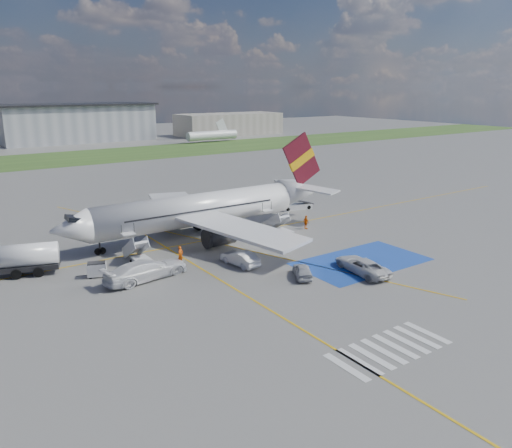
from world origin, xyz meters
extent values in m
plane|color=#60605E|center=(0.00, 0.00, 0.00)|extent=(400.00, 400.00, 0.00)
cube|color=#2D4C1E|center=(0.00, 95.00, 0.01)|extent=(400.00, 30.00, 0.01)
cube|color=gold|center=(0.00, 12.00, 0.01)|extent=(120.00, 0.20, 0.01)
cube|color=gold|center=(-5.00, -10.00, 0.01)|extent=(0.20, 60.00, 0.01)
cube|color=gold|center=(0.00, 12.00, 0.01)|extent=(20.71, 56.45, 0.01)
cube|color=#1B42A4|center=(10.00, -4.00, 0.01)|extent=(14.00, 8.00, 0.01)
cube|color=silver|center=(-6.00, -18.00, 0.01)|extent=(0.60, 4.00, 0.01)
cube|color=silver|center=(-4.80, -18.00, 0.01)|extent=(0.60, 4.00, 0.01)
cube|color=silver|center=(-3.60, -18.00, 0.01)|extent=(0.60, 4.00, 0.01)
cube|color=silver|center=(-2.40, -18.00, 0.01)|extent=(0.60, 4.00, 0.01)
cube|color=silver|center=(-1.20, -18.00, 0.01)|extent=(0.60, 4.00, 0.01)
cube|color=silver|center=(0.00, -18.00, 0.01)|extent=(0.60, 4.00, 0.01)
cube|color=silver|center=(1.20, -18.00, 0.01)|extent=(0.60, 4.00, 0.01)
cube|color=silver|center=(2.40, -18.00, 0.01)|extent=(0.60, 4.00, 0.01)
cube|color=gray|center=(20.00, 135.00, 6.00)|extent=(48.00, 18.00, 12.00)
cube|color=gray|center=(75.00, 128.00, 4.00)|extent=(40.00, 16.00, 8.00)
cylinder|color=silver|center=(0.00, 14.00, 3.40)|extent=(26.00, 3.90, 3.90)
cone|color=silver|center=(-15.00, 14.00, 3.40)|extent=(4.00, 3.90, 3.90)
cube|color=black|center=(-14.40, 14.00, 4.45)|extent=(1.67, 1.90, 0.82)
cone|color=silver|center=(16.20, 14.00, 3.80)|extent=(6.50, 3.90, 3.90)
cube|color=silver|center=(1.00, 5.50, 2.80)|extent=(9.86, 15.95, 1.40)
cube|color=silver|center=(1.00, 22.50, 2.80)|extent=(9.86, 15.95, 1.40)
cylinder|color=#38383A|center=(0.00, 8.40, 1.40)|extent=(3.40, 2.10, 2.10)
cylinder|color=#38383A|center=(0.00, 19.60, 1.40)|extent=(3.40, 2.10, 2.10)
cube|color=#4E0D17|center=(16.50, 14.00, 8.20)|extent=(6.62, 0.30, 7.45)
cube|color=#DA9D0C|center=(16.50, 14.00, 8.20)|extent=(4.36, 0.40, 3.08)
cube|color=silver|center=(16.80, 10.80, 4.50)|extent=(4.73, 5.95, 0.49)
cube|color=silver|center=(16.80, 17.20, 4.50)|extent=(4.73, 5.95, 0.49)
cube|color=black|center=(0.00, 12.04, 3.75)|extent=(19.50, 0.04, 0.18)
cube|color=black|center=(0.00, 15.96, 3.75)|extent=(19.50, 0.04, 0.18)
cube|color=silver|center=(-9.50, 9.85, 1.45)|extent=(1.40, 3.73, 2.32)
cube|color=silver|center=(-9.50, 11.75, 2.50)|extent=(1.40, 1.00, 0.12)
cylinder|color=black|center=(-10.20, 11.75, 3.05)|extent=(0.06, 0.06, 1.10)
cylinder|color=black|center=(-8.80, 11.75, 3.05)|extent=(0.06, 0.06, 1.10)
cube|color=silver|center=(-9.50, 8.25, 0.35)|extent=(1.60, 2.40, 0.70)
cube|color=silver|center=(9.00, 9.85, 1.45)|extent=(1.40, 3.73, 2.32)
cube|color=silver|center=(9.00, 11.75, 2.50)|extent=(1.40, 1.00, 0.12)
cylinder|color=black|center=(8.30, 11.75, 3.05)|extent=(0.06, 0.06, 1.10)
cylinder|color=black|center=(9.70, 11.75, 3.05)|extent=(0.06, 0.06, 1.10)
cube|color=silver|center=(9.00, 8.25, 0.35)|extent=(1.60, 2.40, 0.70)
cylinder|color=silver|center=(-20.15, 12.20, 1.97)|extent=(7.07, 4.22, 2.27)
cube|color=black|center=(-20.15, 12.20, 0.84)|extent=(7.07, 4.22, 0.49)
cube|color=silver|center=(-14.37, 7.53, 0.75)|extent=(2.03, 1.61, 1.24)
cube|color=black|center=(-14.37, 7.53, 1.42)|extent=(1.92, 1.50, 0.11)
cube|color=silver|center=(19.12, 18.13, 0.39)|extent=(4.88, 2.56, 0.78)
cube|color=black|center=(20.25, 17.87, 1.07)|extent=(3.22, 1.82, 0.86)
imported|color=#BABDC2|center=(1.98, -3.89, 0.67)|extent=(3.35, 4.18, 1.34)
imported|color=silver|center=(-1.19, 2.38, 0.78)|extent=(2.31, 4.91, 1.56)
imported|color=silver|center=(7.68, -6.22, 0.97)|extent=(3.09, 5.47, 1.95)
imported|color=silver|center=(-10.63, 4.26, 1.25)|extent=(6.70, 3.52, 2.50)
imported|color=#FF5E0D|center=(-6.01, 6.32, 0.95)|extent=(0.82, 0.69, 1.89)
imported|color=orange|center=(-8.61, 11.29, 0.76)|extent=(0.70, 0.83, 1.53)
imported|color=orange|center=(13.26, 8.96, 0.91)|extent=(0.52, 1.10, 1.82)
camera|label=1|loc=(-27.47, -38.60, 17.84)|focal=35.00mm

